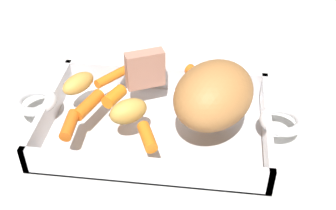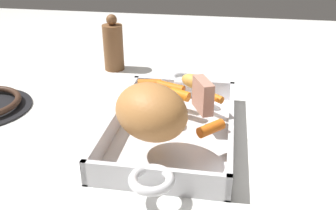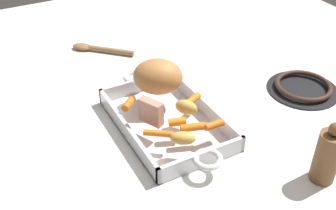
{
  "view_description": "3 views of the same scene",
  "coord_description": "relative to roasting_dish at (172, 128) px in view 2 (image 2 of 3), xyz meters",
  "views": [
    {
      "loc": [
        0.09,
        -0.54,
        0.49
      ],
      "look_at": [
        0.02,
        -0.01,
        0.06
      ],
      "focal_mm": 47.95,
      "sensor_mm": 36.0,
      "label": 1
    },
    {
      "loc": [
        0.63,
        0.1,
        0.38
      ],
      "look_at": [
        -0.01,
        -0.01,
        0.06
      ],
      "focal_mm": 40.13,
      "sensor_mm": 36.0,
      "label": 2
    },
    {
      "loc": [
        -0.73,
        0.39,
        0.66
      ],
      "look_at": [
        -0.01,
        -0.0,
        0.07
      ],
      "focal_mm": 43.22,
      "sensor_mm": 36.0,
      "label": 3
    }
  ],
  "objects": [
    {
      "name": "baby_carrot_center_left",
      "position": [
        0.06,
        0.08,
        0.04
      ],
      "size": [
        0.05,
        0.05,
        0.02
      ],
      "primitive_type": "cylinder",
      "rotation": [
        1.62,
        0.0,
        0.76
      ],
      "color": "orange",
      "rests_on": "roasting_dish"
    },
    {
      "name": "ground_plane",
      "position": [
        0.0,
        0.0,
        -0.02
      ],
      "size": [
        2.03,
        2.03,
        0.0
      ],
      "primitive_type": "plane",
      "color": "white"
    },
    {
      "name": "baby_carrot_southwest",
      "position": [
        -0.1,
        -0.02,
        0.04
      ],
      "size": [
        0.04,
        0.06,
        0.02
      ],
      "primitive_type": "cylinder",
      "rotation": [
        1.59,
        0.0,
        2.81
      ],
      "color": "orange",
      "rests_on": "roasting_dish"
    },
    {
      "name": "potato_golden_large",
      "position": [
        -0.03,
        -0.04,
        0.05
      ],
      "size": [
        0.07,
        0.06,
        0.04
      ],
      "primitive_type": "ellipsoid",
      "rotation": [
        0.0,
        0.0,
        3.76
      ],
      "color": "gold",
      "rests_on": "roasting_dish"
    },
    {
      "name": "baby_carrot_short",
      "position": [
        -0.0,
        -0.08,
        0.04
      ],
      "size": [
        0.04,
        0.05,
        0.02
      ],
      "primitive_type": "cylinder",
      "rotation": [
        1.56,
        0.0,
        3.55
      ],
      "color": "orange",
      "rests_on": "roasting_dish"
    },
    {
      "name": "pepper_mill",
      "position": [
        -0.33,
        -0.22,
        0.05
      ],
      "size": [
        0.05,
        0.05,
        0.15
      ],
      "color": "brown",
      "rests_on": "ground_plane"
    },
    {
      "name": "roast_slice_thin",
      "position": [
        -0.02,
        0.06,
        0.06
      ],
      "size": [
        0.07,
        0.05,
        0.06
      ],
      "primitive_type": "cube",
      "rotation": [
        -0.01,
        0.0,
        5.16
      ],
      "color": "tan",
      "rests_on": "roasting_dish"
    },
    {
      "name": "potato_corner",
      "position": [
        -0.13,
        0.03,
        0.05
      ],
      "size": [
        0.06,
        0.07,
        0.03
      ],
      "primitive_type": "ellipsoid",
      "rotation": [
        0.0,
        0.0,
        1.0
      ],
      "color": "gold",
      "rests_on": "roasting_dish"
    },
    {
      "name": "baby_carrot_northwest",
      "position": [
        -0.07,
        0.01,
        0.04
      ],
      "size": [
        0.03,
        0.05,
        0.02
      ],
      "primitive_type": "cylinder",
      "rotation": [
        1.51,
        0.0,
        5.92
      ],
      "color": "orange",
      "rests_on": "roasting_dish"
    },
    {
      "name": "baby_carrot_southeast",
      "position": [
        -0.08,
        0.06,
        0.04
      ],
      "size": [
        0.05,
        0.07,
        0.02
      ],
      "primitive_type": "cylinder",
      "rotation": [
        1.59,
        0.0,
        2.5
      ],
      "color": "orange",
      "rests_on": "roasting_dish"
    },
    {
      "name": "roasting_dish",
      "position": [
        0.0,
        0.0,
        0.0
      ],
      "size": [
        0.46,
        0.23,
        0.05
      ],
      "color": "silver",
      "rests_on": "ground_plane"
    },
    {
      "name": "pork_roast",
      "position": [
        0.09,
        -0.02,
        0.08
      ],
      "size": [
        0.16,
        0.17,
        0.09
      ],
      "primitive_type": "ellipsoid",
      "rotation": [
        0.0,
        0.0,
        4.13
      ],
      "color": "#B6773E",
      "rests_on": "roasting_dish"
    },
    {
      "name": "baby_carrot_northeast",
      "position": [
        -0.12,
        -0.07,
        0.04
      ],
      "size": [
        0.02,
        0.05,
        0.02
      ],
      "primitive_type": "cylinder",
      "rotation": [
        1.52,
        0.0,
        3.16
      ],
      "color": "orange",
      "rests_on": "roasting_dish"
    }
  ]
}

